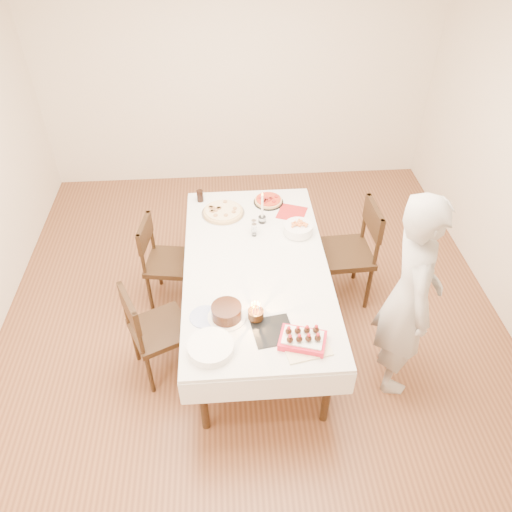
{
  "coord_description": "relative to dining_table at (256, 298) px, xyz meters",
  "views": [
    {
      "loc": [
        -0.19,
        -3.05,
        3.38
      ],
      "look_at": [
        0.02,
        -0.09,
        0.84
      ],
      "focal_mm": 35.0,
      "sensor_mm": 36.0,
      "label": 1
    }
  ],
  "objects": [
    {
      "name": "china_plate",
      "position": [
        -0.4,
        -0.54,
        0.38
      ],
      "size": [
        0.26,
        0.26,
        0.01
      ],
      "primitive_type": "cylinder",
      "rotation": [
        0.0,
        0.0,
        -0.23
      ],
      "color": "white",
      "rests_on": "dining_table"
    },
    {
      "name": "pasta_bowl",
      "position": [
        0.39,
        0.38,
        0.42
      ],
      "size": [
        0.32,
        0.32,
        0.08
      ],
      "primitive_type": "cylinder",
      "rotation": [
        0.0,
        0.0,
        -0.39
      ],
      "color": "white",
      "rests_on": "dining_table"
    },
    {
      "name": "wall_back",
      "position": [
        -0.02,
        2.59,
        0.98
      ],
      "size": [
        4.5,
        0.04,
        2.7
      ],
      "primitive_type": "cube",
      "color": "beige",
      "rests_on": "floor"
    },
    {
      "name": "taper_candle",
      "position": [
        0.09,
        0.56,
        0.53
      ],
      "size": [
        0.07,
        0.07,
        0.31
      ],
      "primitive_type": "cylinder",
      "rotation": [
        0.0,
        0.0,
        -0.09
      ],
      "color": "white",
      "rests_on": "dining_table"
    },
    {
      "name": "cake_board",
      "position": [
        0.07,
        -0.7,
        0.38
      ],
      "size": [
        0.31,
        0.31,
        0.01
      ],
      "primitive_type": "cube",
      "rotation": [
        0.0,
        0.0,
        0.16
      ],
      "color": "black",
      "rests_on": "dining_table"
    },
    {
      "name": "layer_cake",
      "position": [
        -0.25,
        -0.55,
        0.43
      ],
      "size": [
        0.32,
        0.32,
        0.11
      ],
      "primitive_type": "cylinder",
      "rotation": [
        0.0,
        0.0,
        -0.18
      ],
      "color": "black",
      "rests_on": "dining_table"
    },
    {
      "name": "pizza_white",
      "position": [
        -0.25,
        0.71,
        0.4
      ],
      "size": [
        0.48,
        0.48,
        0.04
      ],
      "primitive_type": "cylinder",
      "rotation": [
        0.0,
        0.0,
        0.28
      ],
      "color": "beige",
      "rests_on": "dining_table"
    },
    {
      "name": "plate_stack",
      "position": [
        -0.36,
        -0.84,
        0.41
      ],
      "size": [
        0.34,
        0.34,
        0.06
      ],
      "primitive_type": "cylinder",
      "rotation": [
        0.0,
        0.0,
        -0.11
      ],
      "color": "white",
      "rests_on": "dining_table"
    },
    {
      "name": "floor",
      "position": [
        -0.02,
        0.09,
        -0.38
      ],
      "size": [
        5.0,
        5.0,
        0.0
      ],
      "primitive_type": "plane",
      "color": "brown",
      "rests_on": "ground"
    },
    {
      "name": "chair_left_savory",
      "position": [
        -0.74,
        0.43,
        0.06
      ],
      "size": [
        0.51,
        0.51,
        0.88
      ],
      "primitive_type": null,
      "rotation": [
        0.0,
        0.0,
        2.99
      ],
      "color": "#331E11",
      "rests_on": "floor"
    },
    {
      "name": "cola_glass",
      "position": [
        -0.45,
        0.93,
        0.43
      ],
      "size": [
        0.06,
        0.06,
        0.11
      ],
      "primitive_type": "cylinder",
      "rotation": [
        0.0,
        0.0,
        0.05
      ],
      "color": "black",
      "rests_on": "dining_table"
    },
    {
      "name": "box_lid",
      "position": [
        0.28,
        -0.87,
        0.38
      ],
      "size": [
        0.34,
        0.26,
        0.03
      ],
      "primitive_type": "cube",
      "rotation": [
        0.0,
        0.0,
        0.2
      ],
      "color": "beige",
      "rests_on": "dining_table"
    },
    {
      "name": "person",
      "position": [
        1.05,
        -0.55,
        0.49
      ],
      "size": [
        0.49,
        0.68,
        1.72
      ],
      "primitive_type": "imported",
      "rotation": [
        0.0,
        0.0,
        1.44
      ],
      "color": "#A6A19C",
      "rests_on": "floor"
    },
    {
      "name": "red_placemat",
      "position": [
        0.37,
        0.68,
        0.38
      ],
      "size": [
        0.31,
        0.31,
        0.01
      ],
      "primitive_type": "cube",
      "rotation": [
        0.0,
        0.0,
        -0.38
      ],
      "color": "#B21E1E",
      "rests_on": "dining_table"
    },
    {
      "name": "chair_right_savory",
      "position": [
        0.82,
        0.37,
        0.12
      ],
      "size": [
        0.53,
        0.53,
        1.0
      ],
      "primitive_type": null,
      "rotation": [
        0.0,
        0.0,
        0.05
      ],
      "color": "#331E11",
      "rests_on": "floor"
    },
    {
      "name": "strawberry_box",
      "position": [
        0.25,
        -0.82,
        0.41
      ],
      "size": [
        0.35,
        0.29,
        0.08
      ],
      "primitive_type": null,
      "rotation": [
        0.0,
        0.0,
        -0.3
      ],
      "color": "red",
      "rests_on": "dining_table"
    },
    {
      "name": "shaker_pair",
      "position": [
        0.01,
        0.38,
        0.44
      ],
      "size": [
        0.12,
        0.12,
        0.12
      ],
      "primitive_type": null,
      "rotation": [
        0.0,
        0.0,
        -0.17
      ],
      "color": "white",
      "rests_on": "dining_table"
    },
    {
      "name": "birthday_cake",
      "position": [
        -0.04,
        -0.57,
        0.45
      ],
      "size": [
        0.14,
        0.14,
        0.13
      ],
      "primitive_type": "cylinder",
      "rotation": [
        0.0,
        0.0,
        -0.32
      ],
      "color": "#3B2310",
      "rests_on": "dining_table"
    },
    {
      "name": "chair_left_dessert",
      "position": [
        -0.77,
        -0.36,
        0.07
      ],
      "size": [
        0.61,
        0.61,
        0.9
      ],
      "primitive_type": null,
      "rotation": [
        0.0,
        0.0,
        3.57
      ],
      "color": "#331E11",
      "rests_on": "floor"
    },
    {
      "name": "pizza_pepperoni",
      "position": [
        0.18,
        0.86,
        0.4
      ],
      "size": [
        0.36,
        0.36,
        0.04
      ],
      "primitive_type": "cylinder",
      "rotation": [
        0.0,
        0.0,
        -0.4
      ],
      "color": "red",
      "rests_on": "dining_table"
    },
    {
      "name": "dining_table",
      "position": [
        0.0,
        0.0,
        0.0
      ],
      "size": [
        1.63,
        2.35,
        0.75
      ],
      "primitive_type": "cube",
      "rotation": [
        0.0,
        0.0,
        0.25
      ],
      "color": "white",
      "rests_on": "floor"
    }
  ]
}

